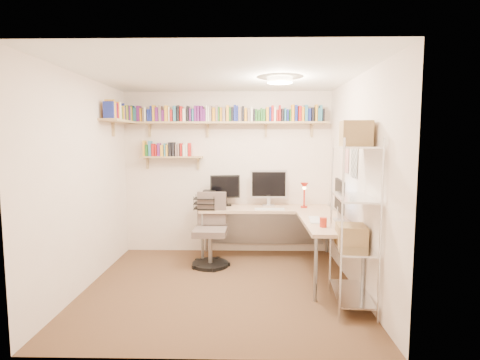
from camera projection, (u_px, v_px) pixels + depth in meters
ground at (221, 287)px, 4.49m from camera, size 3.20×3.20×0.00m
room_shell at (220, 158)px, 4.33m from camera, size 3.24×3.04×2.52m
wall_shelves at (198, 122)px, 5.58m from camera, size 3.12×1.09×0.80m
corner_desk at (271, 211)px, 5.34m from camera, size 2.08×1.94×1.31m
office_chair at (211, 235)px, 5.26m from camera, size 0.53×0.55×1.02m
wire_rack at (354, 197)px, 3.88m from camera, size 0.44×0.80×1.95m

